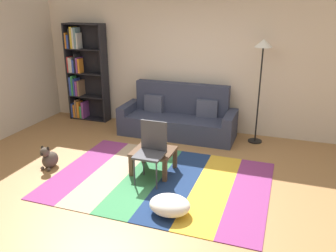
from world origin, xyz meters
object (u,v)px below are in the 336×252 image
(folding_chair, at_px, (152,147))
(couch, at_px, (178,118))
(dog, at_px, (49,158))
(coffee_table, at_px, (154,154))
(pouf, at_px, (170,205))
(standing_lamp, at_px, (262,57))
(tv_remote, at_px, (150,151))
(bookshelf, at_px, (83,73))

(folding_chair, bearing_deg, couch, 106.68)
(dog, bearing_deg, coffee_table, 14.07)
(couch, xyz_separation_m, folding_chair, (0.21, -1.94, 0.20))
(couch, relative_size, folding_chair, 2.51)
(couch, bearing_deg, dog, -125.31)
(coffee_table, relative_size, pouf, 1.19)
(coffee_table, bearing_deg, folding_chair, -73.84)
(standing_lamp, relative_size, folding_chair, 2.12)
(couch, xyz_separation_m, pouf, (0.75, -2.70, -0.21))
(couch, xyz_separation_m, tv_remote, (0.11, -1.76, 0.04))
(standing_lamp, distance_m, tv_remote, 2.63)
(standing_lamp, bearing_deg, pouf, -104.93)
(tv_remote, height_order, folding_chair, folding_chair)
(dog, height_order, standing_lamp, standing_lamp)
(coffee_table, bearing_deg, tv_remote, -117.96)
(pouf, distance_m, standing_lamp, 3.26)
(coffee_table, xyz_separation_m, folding_chair, (0.07, -0.24, 0.23))
(couch, distance_m, dog, 2.58)
(bookshelf, bearing_deg, tv_remote, -40.37)
(coffee_table, height_order, dog, dog)
(couch, height_order, bookshelf, bookshelf)
(couch, bearing_deg, tv_remote, -86.53)
(pouf, height_order, standing_lamp, standing_lamp)
(coffee_table, relative_size, standing_lamp, 0.33)
(standing_lamp, bearing_deg, tv_remote, -126.72)
(couch, bearing_deg, pouf, -74.45)
(standing_lamp, bearing_deg, dog, -143.48)
(couch, xyz_separation_m, bookshelf, (-2.30, 0.29, 0.70))
(couch, relative_size, dog, 5.69)
(folding_chair, bearing_deg, coffee_table, 116.64)
(tv_remote, bearing_deg, coffee_table, 34.97)
(pouf, relative_size, standing_lamp, 0.27)
(standing_lamp, bearing_deg, bookshelf, 177.38)
(couch, distance_m, pouf, 2.81)
(couch, relative_size, coffee_table, 3.64)
(bookshelf, distance_m, folding_chair, 3.39)
(coffee_table, bearing_deg, couch, 94.74)
(bookshelf, distance_m, dog, 2.67)
(bookshelf, height_order, coffee_table, bookshelf)
(coffee_table, xyz_separation_m, dog, (-1.63, -0.41, -0.14))
(tv_remote, bearing_deg, couch, 66.40)
(folding_chair, bearing_deg, bookshelf, 148.93)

